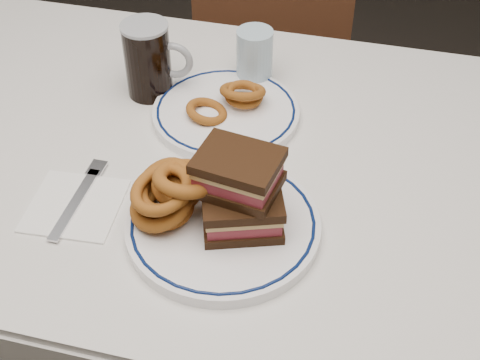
% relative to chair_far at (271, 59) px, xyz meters
% --- Properties ---
extents(dining_table, '(1.27, 0.87, 0.75)m').
position_rel_chair_far_xyz_m(dining_table, '(-0.03, -0.74, 0.17)').
color(dining_table, silver).
rests_on(dining_table, floor).
extents(chair_far, '(0.47, 0.47, 0.87)m').
position_rel_chair_far_xyz_m(chair_far, '(0.00, 0.00, 0.00)').
color(chair_far, '#462416').
rests_on(chair_far, floor).
extents(main_plate, '(0.30, 0.30, 0.02)m').
position_rel_chair_far_xyz_m(main_plate, '(0.11, -0.92, 0.29)').
color(main_plate, white).
rests_on(main_plate, dining_table).
extents(reuben_sandwich, '(0.15, 0.13, 0.12)m').
position_rel_chair_far_xyz_m(reuben_sandwich, '(0.14, -0.91, 0.36)').
color(reuben_sandwich, black).
rests_on(reuben_sandwich, main_plate).
extents(onion_rings_main, '(0.14, 0.13, 0.12)m').
position_rel_chair_far_xyz_m(onion_rings_main, '(0.03, -0.93, 0.34)').
color(onion_rings_main, '#6C330E').
rests_on(onion_rings_main, main_plate).
extents(ketchup_ramekin, '(0.05, 0.05, 0.03)m').
position_rel_chair_far_xyz_m(ketchup_ramekin, '(0.07, -0.82, 0.31)').
color(ketchup_ramekin, white).
rests_on(ketchup_ramekin, main_plate).
extents(beer_mug, '(0.13, 0.09, 0.15)m').
position_rel_chair_far_xyz_m(beer_mug, '(-0.12, -0.60, 0.35)').
color(beer_mug, black).
rests_on(beer_mug, dining_table).
extents(water_glass, '(0.07, 0.07, 0.11)m').
position_rel_chair_far_xyz_m(water_glass, '(0.07, -0.51, 0.33)').
color(water_glass, '#A6C3D6').
rests_on(water_glass, dining_table).
extents(far_plate, '(0.27, 0.27, 0.02)m').
position_rel_chair_far_xyz_m(far_plate, '(0.04, -0.64, 0.29)').
color(far_plate, white).
rests_on(far_plate, dining_table).
extents(onion_rings_far, '(0.14, 0.13, 0.06)m').
position_rel_chair_far_xyz_m(onion_rings_far, '(0.05, -0.63, 0.31)').
color(onion_rings_far, '#6C330E').
rests_on(onion_rings_far, far_plate).
extents(napkin_fork, '(0.15, 0.19, 0.01)m').
position_rel_chair_far_xyz_m(napkin_fork, '(-0.13, -0.93, 0.28)').
color(napkin_fork, white).
rests_on(napkin_fork, dining_table).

